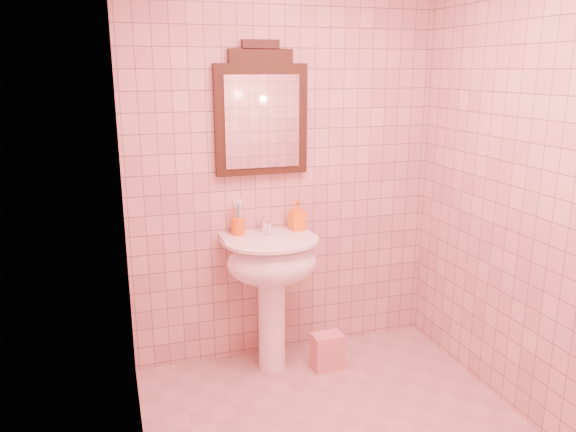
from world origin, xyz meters
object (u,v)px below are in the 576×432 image
object	(u,v)px
mirror	(261,114)
soap_dispenser	(297,216)
pedestal_sink	(272,270)
towel	(327,351)
toothbrush_cup	(238,226)

from	to	relation	value
mirror	soap_dispenser	bearing A→B (deg)	-16.92
pedestal_sink	towel	bearing A→B (deg)	-18.80
pedestal_sink	toothbrush_cup	bearing A→B (deg)	137.38
toothbrush_cup	pedestal_sink	bearing A→B (deg)	-42.62
towel	pedestal_sink	bearing A→B (deg)	161.20
pedestal_sink	towel	xyz separation A→B (m)	(0.33, -0.11, -0.54)
towel	mirror	bearing A→B (deg)	136.54
toothbrush_cup	soap_dispenser	world-z (taller)	toothbrush_cup
mirror	toothbrush_cup	xyz separation A→B (m)	(-0.17, -0.04, -0.68)
pedestal_sink	mirror	xyz separation A→B (m)	(0.00, 0.20, 0.93)
soap_dispenser	towel	world-z (taller)	soap_dispenser
pedestal_sink	mirror	distance (m)	0.96
pedestal_sink	toothbrush_cup	world-z (taller)	toothbrush_cup
toothbrush_cup	soap_dispenser	size ratio (longest dim) A/B	1.02
soap_dispenser	towel	distance (m)	0.89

